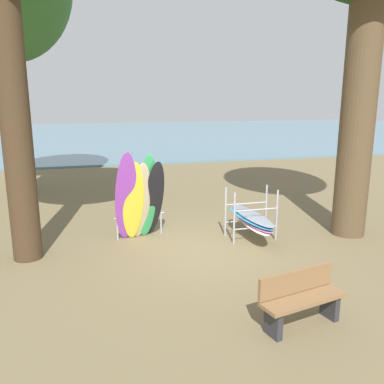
# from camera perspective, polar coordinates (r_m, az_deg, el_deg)

# --- Properties ---
(ground_plane) EXTENTS (80.00, 80.00, 0.00)m
(ground_plane) POSITION_cam_1_polar(r_m,az_deg,el_deg) (9.33, 1.61, -8.15)
(ground_plane) COLOR brown
(lake_water) EXTENTS (80.00, 36.00, 0.10)m
(lake_water) POSITION_cam_1_polar(r_m,az_deg,el_deg) (38.92, -11.52, 7.95)
(lake_water) COLOR slate
(lake_water) RESTS_ON ground
(leaning_board_pile) EXTENTS (1.32, 0.94, 2.23)m
(leaning_board_pile) POSITION_cam_1_polar(r_m,az_deg,el_deg) (9.73, -7.40, -1.06)
(leaning_board_pile) COLOR purple
(leaning_board_pile) RESTS_ON ground
(board_storage_rack) EXTENTS (1.15, 2.13, 1.25)m
(board_storage_rack) POSITION_cam_1_polar(r_m,az_deg,el_deg) (10.06, 8.39, -3.72)
(board_storage_rack) COLOR #9EA0A5
(board_storage_rack) RESTS_ON ground
(park_bench) EXTENTS (1.46, 0.70, 0.85)m
(park_bench) POSITION_cam_1_polar(r_m,az_deg,el_deg) (6.50, 15.17, -14.22)
(park_bench) COLOR #2D2D33
(park_bench) RESTS_ON ground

